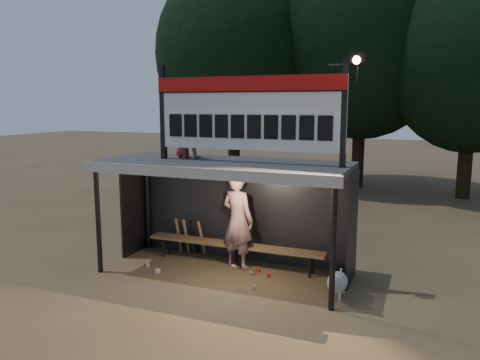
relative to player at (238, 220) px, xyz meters
name	(u,v)px	position (x,y,z in m)	size (l,w,h in m)	color
ground	(224,273)	(-0.13, -0.44, -1.03)	(80.00, 80.00, 0.00)	brown
player	(238,220)	(0.00, 0.00, 0.00)	(0.75, 0.50, 2.07)	silver
child_a	(188,130)	(-1.02, -0.24, 1.88)	(0.58, 0.45, 1.19)	gray
child_b	(183,138)	(-1.19, -0.15, 1.71)	(0.42, 0.27, 0.86)	red
dugout_shelter	(228,183)	(-0.13, -0.20, 0.81)	(5.10, 2.08, 2.32)	#3C3C3E
scoreboard_assembly	(249,111)	(0.42, -0.45, 2.29)	(4.10, 0.27, 1.99)	black
bench	(234,245)	(-0.13, 0.11, -0.60)	(4.00, 0.35, 0.48)	olive
tree_left	(234,54)	(-4.13, 9.56, 4.48)	(6.46, 6.46, 9.27)	black
tree_mid	(363,36)	(0.87, 11.06, 5.13)	(7.22, 7.22, 10.36)	black
tree_right	(473,54)	(4.87, 10.06, 4.15)	(6.08, 6.08, 8.72)	black
dog	(337,282)	(2.25, -0.77, -0.76)	(0.36, 0.81, 0.49)	beige
bats	(190,236)	(-1.35, 0.38, -0.60)	(0.68, 0.35, 0.84)	#8D6542
litter	(219,270)	(-0.26, -0.39, -1.00)	(2.73, 1.43, 0.08)	red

